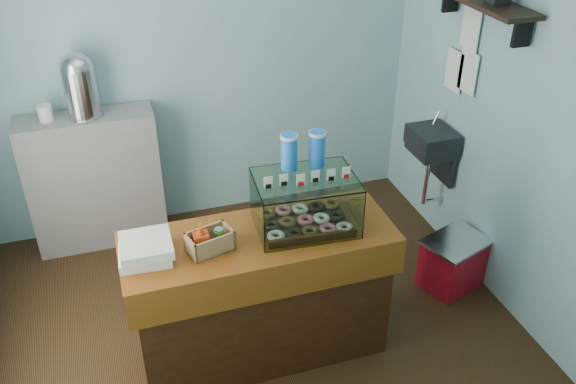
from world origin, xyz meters
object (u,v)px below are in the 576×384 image
object	(u,v)px
coffee_urn	(79,84)
red_cooler	(453,262)
counter	(261,294)
display_case	(305,198)

from	to	relation	value
coffee_urn	red_cooler	xyz separation A→B (m)	(2.39, -1.37, -1.16)
coffee_urn	counter	bearing A→B (deg)	-60.66
counter	coffee_urn	bearing A→B (deg)	119.34
coffee_urn	red_cooler	size ratio (longest dim) A/B	0.91
display_case	coffee_urn	size ratio (longest dim) A/B	1.27
counter	red_cooler	distance (m)	1.55
display_case	red_cooler	bearing A→B (deg)	10.84
display_case	coffee_urn	distance (m)	1.94
coffee_urn	red_cooler	distance (m)	2.99
display_case	red_cooler	world-z (taller)	display_case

